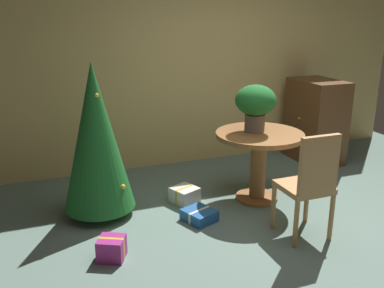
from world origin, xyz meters
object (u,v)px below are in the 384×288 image
round_dining_table (259,152)px  flower_vase (256,103)px  gift_box_blue (199,215)px  wooden_cabinet (316,121)px  gift_box_purple (112,248)px  gift_box_cream (185,195)px  holiday_tree (96,137)px  wooden_chair_near (310,182)px

round_dining_table → flower_vase: bearing=109.9°
round_dining_table → gift_box_blue: bearing=-163.1°
wooden_cabinet → gift_box_blue: bearing=-152.5°
flower_vase → gift_box_purple: (-1.70, -0.68, -0.98)m
flower_vase → gift_box_blue: bearing=-157.7°
gift_box_cream → round_dining_table: bearing=-15.2°
holiday_tree → gift_box_blue: size_ratio=4.15×
gift_box_purple → gift_box_cream: bearing=40.9°
wooden_chair_near → gift_box_blue: bearing=139.7°
round_dining_table → wooden_chair_near: size_ratio=0.93×
wooden_chair_near → holiday_tree: holiday_tree is taller
flower_vase → wooden_chair_near: (0.03, -0.97, -0.52)m
gift_box_blue → gift_box_cream: size_ratio=1.12×
flower_vase → gift_box_blue: flower_vase is taller
wooden_chair_near → gift_box_purple: size_ratio=3.57×
gift_box_purple → gift_box_blue: bearing=21.7°
wooden_chair_near → gift_box_blue: wooden_chair_near is taller
round_dining_table → wooden_cabinet: wooden_cabinet is taller
gift_box_blue → gift_box_purple: gift_box_purple is taller
gift_box_blue → gift_box_purple: 1.01m
wooden_chair_near → wooden_cabinet: (1.39, 1.79, 0.01)m
wooden_chair_near → gift_box_cream: wooden_chair_near is taller
flower_vase → gift_box_purple: bearing=-158.0°
holiday_tree → gift_box_cream: (0.90, -0.05, -0.73)m
flower_vase → gift_box_blue: 1.31m
gift_box_purple → gift_box_cream: (0.95, 0.82, -0.01)m
wooden_cabinet → gift_box_cream: bearing=-162.5°
holiday_tree → wooden_cabinet: size_ratio=1.38×
round_dining_table → gift_box_blue: 0.96m
round_dining_table → wooden_chair_near: 0.90m
flower_vase → wooden_cabinet: size_ratio=0.44×
round_dining_table → holiday_tree: 1.71m
wooden_chair_near → wooden_cabinet: size_ratio=0.90×
gift_box_blue → wooden_cabinet: wooden_cabinet is taller
gift_box_purple → wooden_cabinet: 3.49m
holiday_tree → gift_box_blue: (0.89, -0.50, -0.76)m
gift_box_cream → wooden_cabinet: bearing=17.5°
round_dining_table → gift_box_purple: 1.89m
flower_vase → gift_box_cream: size_ratio=1.49×
gift_box_blue → gift_box_cream: gift_box_cream is taller
flower_vase → holiday_tree: size_ratio=0.32×
wooden_chair_near → wooden_cabinet: 2.27m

